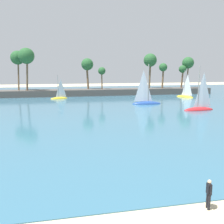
% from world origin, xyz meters
% --- Properties ---
extents(sea, '(220.00, 101.88, 0.06)m').
position_xyz_m(sea, '(0.00, 57.19, 0.03)').
color(sea, '#386B84').
rests_on(sea, ground).
extents(palm_headland, '(83.46, 7.04, 13.05)m').
position_xyz_m(palm_headland, '(2.29, 68.23, 3.24)').
color(palm_headland, '#514C47').
rests_on(palm_headland, ground).
extents(person_at_waterline, '(0.26, 0.54, 1.67)m').
position_xyz_m(person_at_waterline, '(3.31, 5.62, 0.89)').
color(person_at_waterline, black).
rests_on(person_at_waterline, ground).
extents(sailboat_near_shore, '(6.41, 2.38, 9.10)m').
position_xyz_m(sailboat_near_shore, '(14.27, 46.55, 0.88)').
color(sailboat_near_shore, '#234793').
rests_on(sailboat_near_shore, sea).
extents(sailboat_mid_bay, '(4.61, 2.52, 6.40)m').
position_xyz_m(sailboat_mid_bay, '(-3.84, 60.95, 0.64)').
color(sailboat_mid_bay, yellow).
rests_on(sailboat_mid_bay, sea).
extents(sailboat_toward_headland, '(3.74, 5.46, 7.68)m').
position_xyz_m(sailboat_toward_headland, '(29.22, 57.49, 0.75)').
color(sailboat_toward_headland, yellow).
rests_on(sailboat_toward_headland, sea).
extents(sailboat_far_left, '(6.07, 2.22, 8.63)m').
position_xyz_m(sailboat_far_left, '(21.00, 36.41, 0.84)').
color(sailboat_far_left, red).
rests_on(sailboat_far_left, sea).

